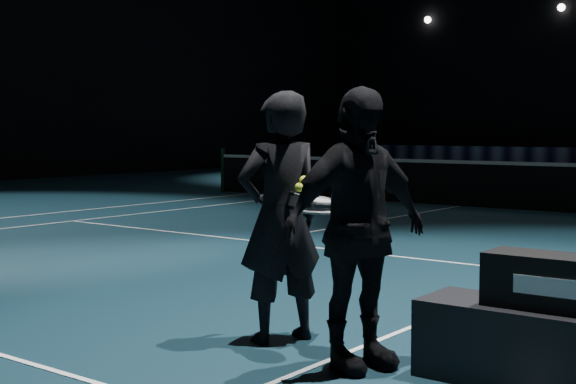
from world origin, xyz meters
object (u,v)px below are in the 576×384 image
(player_b, at_px, (357,229))
(tennis_balls, at_px, (302,185))
(racket_bag, at_px, (556,282))
(player_a, at_px, (280,217))
(racket_lower, at_px, (318,211))
(player_bench, at_px, (554,349))
(racket_upper, at_px, (318,200))

(player_b, xyz_separation_m, tennis_balls, (-0.57, 0.17, 0.25))
(racket_bag, relative_size, player_a, 0.44)
(tennis_balls, bearing_deg, player_a, 165.07)
(player_a, height_order, racket_lower, player_a)
(racket_bag, xyz_separation_m, player_a, (-2.01, -0.11, 0.27))
(player_bench, bearing_deg, tennis_balls, -174.99)
(racket_lower, relative_size, tennis_balls, 5.67)
(player_b, xyz_separation_m, racket_upper, (-0.42, 0.16, 0.15))
(player_a, xyz_separation_m, racket_upper, (0.40, -0.07, 0.15))
(racket_lower, xyz_separation_m, tennis_balls, (-0.19, 0.06, 0.17))
(racket_bag, bearing_deg, player_bench, 0.00)
(racket_bag, relative_size, tennis_balls, 6.84)
(racket_bag, relative_size, racket_lower, 1.21)
(player_bench, height_order, player_b, player_b)
(player_b, relative_size, racket_lower, 2.72)
(player_a, height_order, player_b, same)
(racket_bag, xyz_separation_m, racket_upper, (-1.61, -0.19, 0.42))
(player_bench, distance_m, racket_bag, 0.41)
(player_a, xyz_separation_m, tennis_balls, (0.25, -0.07, 0.25))
(racket_bag, xyz_separation_m, racket_lower, (-1.58, -0.24, 0.35))
(racket_bag, height_order, player_b, player_b)
(player_a, distance_m, racket_lower, 0.46)
(player_b, distance_m, racket_upper, 0.48)
(racket_upper, bearing_deg, racket_bag, 18.65)
(racket_lower, height_order, tennis_balls, tennis_balls)
(tennis_balls, bearing_deg, player_bench, 5.84)
(player_bench, distance_m, racket_upper, 1.82)
(tennis_balls, bearing_deg, racket_lower, -17.52)
(player_bench, height_order, racket_bag, racket_bag)
(player_a, xyz_separation_m, racket_lower, (0.43, -0.12, 0.08))
(player_bench, relative_size, racket_bag, 2.00)
(racket_lower, bearing_deg, racket_bag, 24.67)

